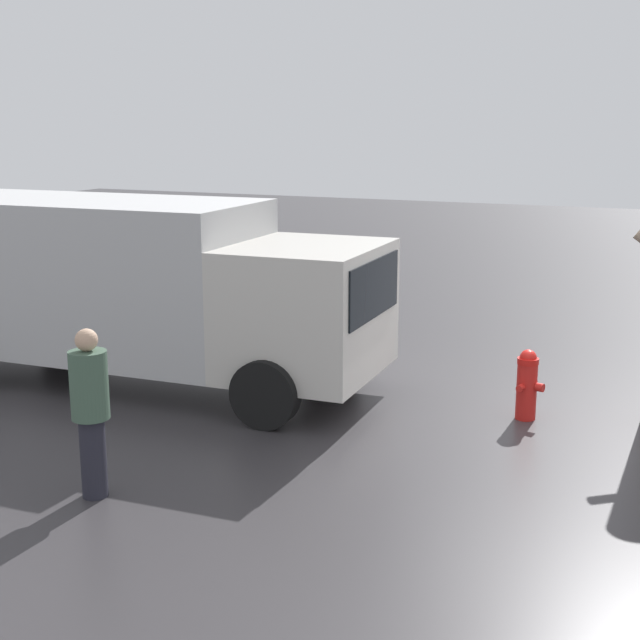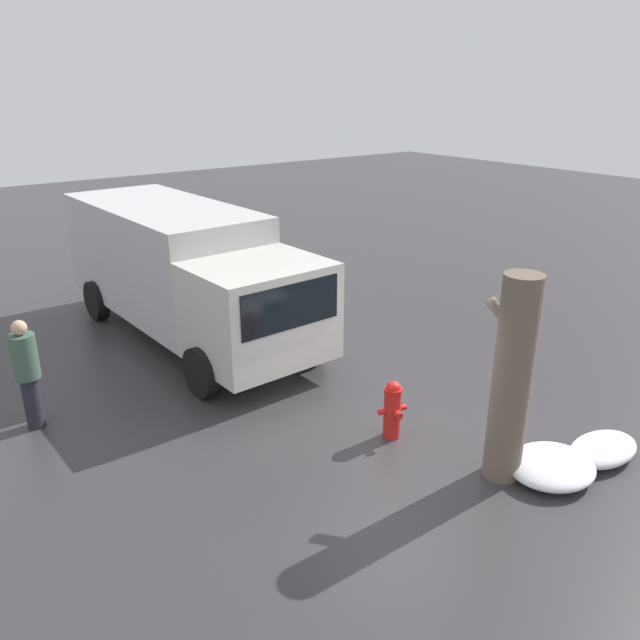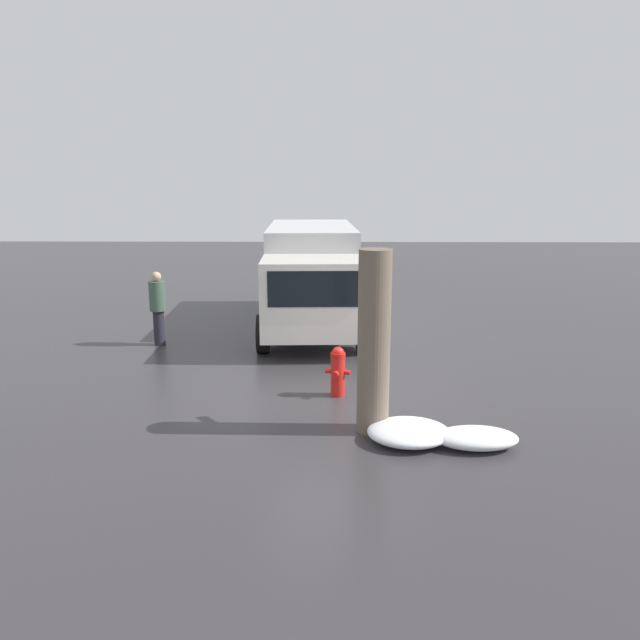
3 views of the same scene
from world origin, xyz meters
name	(u,v)px [view 2 (image 2 of 3)]	position (x,y,z in m)	size (l,w,h in m)	color
ground_plane	(391,436)	(0.00, 0.00, 0.00)	(60.00, 60.00, 0.00)	#333033
fire_hydrant	(392,409)	(0.00, 0.00, 0.48)	(0.38, 0.47, 0.94)	red
tree_trunk	(512,379)	(-1.65, -0.54, 1.47)	(0.78, 0.52, 2.92)	#6B5B4C
delivery_truck	(183,267)	(5.75, 0.65, 1.50)	(7.38, 2.83, 2.71)	beige
pedestrian	(27,370)	(3.62, 4.31, 0.98)	(0.39, 0.39, 1.80)	#23232D
snow_pile_by_hydrant	(551,466)	(-2.09, -1.07, 0.15)	(1.13, 1.28, 0.30)	white
snow_pile_curbside	(603,449)	(-2.29, -2.05, 0.14)	(0.75, 1.27, 0.29)	white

